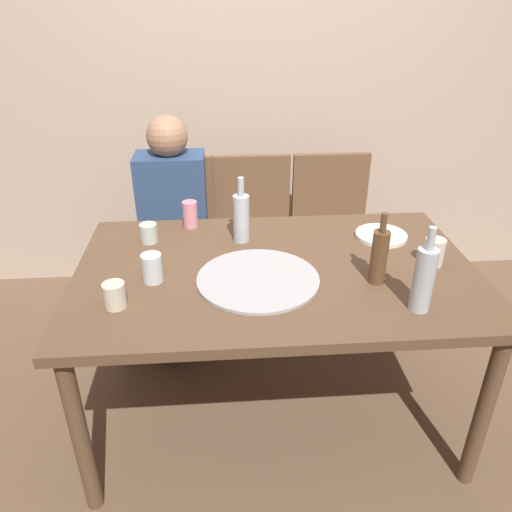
% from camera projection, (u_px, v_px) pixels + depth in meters
% --- Properties ---
extents(ground_plane, '(8.00, 8.00, 0.00)m').
position_uv_depth(ground_plane, '(273.00, 408.00, 2.29)').
color(ground_plane, brown).
extents(back_wall, '(6.00, 0.10, 2.60)m').
position_uv_depth(back_wall, '(252.00, 71.00, 2.85)').
color(back_wall, '#BCA893').
rests_on(back_wall, ground_plane).
extents(dining_table, '(1.56, 0.97, 0.75)m').
position_uv_depth(dining_table, '(276.00, 284.00, 1.97)').
color(dining_table, brown).
rests_on(dining_table, ground_plane).
extents(pizza_tray, '(0.46, 0.46, 0.01)m').
position_uv_depth(pizza_tray, '(258.00, 279.00, 1.85)').
color(pizza_tray, '#ADADB2').
rests_on(pizza_tray, dining_table).
extents(wine_bottle, '(0.06, 0.06, 0.28)m').
position_uv_depth(wine_bottle, '(379.00, 256.00, 1.79)').
color(wine_bottle, brown).
rests_on(wine_bottle, dining_table).
extents(beer_bottle, '(0.07, 0.07, 0.29)m').
position_uv_depth(beer_bottle, '(241.00, 217.00, 2.09)').
color(beer_bottle, '#B2BCC1').
rests_on(beer_bottle, dining_table).
extents(water_bottle, '(0.07, 0.07, 0.31)m').
position_uv_depth(water_bottle, '(424.00, 278.00, 1.63)').
color(water_bottle, '#B2BCC1').
rests_on(water_bottle, dining_table).
extents(tumbler_near, '(0.07, 0.07, 0.08)m').
position_uv_depth(tumbler_near, '(149.00, 233.00, 2.11)').
color(tumbler_near, '#B7C6BC').
rests_on(tumbler_near, dining_table).
extents(tumbler_far, '(0.08, 0.08, 0.11)m').
position_uv_depth(tumbler_far, '(434.00, 252.00, 1.93)').
color(tumbler_far, beige).
rests_on(tumbler_far, dining_table).
extents(wine_glass, '(0.08, 0.08, 0.11)m').
position_uv_depth(wine_glass, '(152.00, 268.00, 1.82)').
color(wine_glass, silver).
rests_on(wine_glass, dining_table).
extents(short_glass, '(0.08, 0.08, 0.09)m').
position_uv_depth(short_glass, '(115.00, 295.00, 1.68)').
color(short_glass, beige).
rests_on(short_glass, dining_table).
extents(soda_can, '(0.07, 0.07, 0.12)m').
position_uv_depth(soda_can, '(190.00, 214.00, 2.24)').
color(soda_can, pink).
rests_on(soda_can, dining_table).
extents(plate_stack, '(0.22, 0.22, 0.02)m').
position_uv_depth(plate_stack, '(381.00, 235.00, 2.17)').
color(plate_stack, white).
rests_on(plate_stack, dining_table).
extents(chair_left, '(0.44, 0.44, 0.90)m').
position_uv_depth(chair_left, '(176.00, 230.00, 2.80)').
color(chair_left, brown).
rests_on(chair_left, ground_plane).
extents(chair_middle, '(0.44, 0.44, 0.90)m').
position_uv_depth(chair_middle, '(253.00, 228.00, 2.83)').
color(chair_middle, brown).
rests_on(chair_middle, ground_plane).
extents(chair_right, '(0.44, 0.44, 0.90)m').
position_uv_depth(chair_right, '(332.00, 225.00, 2.86)').
color(chair_right, brown).
rests_on(chair_right, ground_plane).
extents(guest_in_sweater, '(0.36, 0.56, 1.17)m').
position_uv_depth(guest_in_sweater, '(172.00, 220.00, 2.60)').
color(guest_in_sweater, navy).
rests_on(guest_in_sweater, ground_plane).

